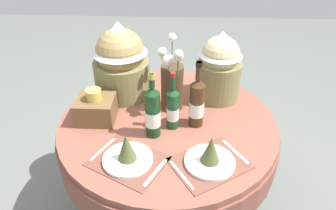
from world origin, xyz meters
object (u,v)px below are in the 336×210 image
(flower_vase, at_px, (172,82))
(woven_basket_side_left, at_px, (96,108))
(wine_bottle_left, at_px, (173,108))
(wine_bottle_right, at_px, (153,112))
(wine_bottle_centre, at_px, (197,102))
(place_setting_left, at_px, (127,154))
(place_setting_right, at_px, (210,156))
(dining_table, at_px, (168,138))
(gift_tub_back_right, at_px, (220,64))
(gift_tub_back_left, at_px, (121,58))

(flower_vase, relative_size, woven_basket_side_left, 2.19)
(woven_basket_side_left, bearing_deg, wine_bottle_left, -6.50)
(wine_bottle_right, bearing_deg, wine_bottle_centre, 23.65)
(wine_bottle_right, bearing_deg, woven_basket_side_left, 160.00)
(place_setting_left, relative_size, place_setting_right, 0.99)
(wine_bottle_left, xyz_separation_m, wine_bottle_centre, (0.13, 0.03, 0.02))
(dining_table, height_order, wine_bottle_centre, wine_bottle_centre)
(place_setting_right, bearing_deg, wine_bottle_left, 123.44)
(dining_table, relative_size, wine_bottle_centre, 3.28)
(wine_bottle_left, bearing_deg, gift_tub_back_right, 50.17)
(wine_bottle_right, bearing_deg, place_setting_left, -116.66)
(flower_vase, xyz_separation_m, wine_bottle_left, (0.01, -0.18, -0.05))
(gift_tub_back_right, bearing_deg, gift_tub_back_left, 178.73)
(wine_bottle_centre, bearing_deg, place_setting_right, -79.43)
(gift_tub_back_left, distance_m, gift_tub_back_right, 0.59)
(wine_bottle_right, bearing_deg, wine_bottle_left, 35.02)
(wine_bottle_left, relative_size, wine_bottle_right, 0.92)
(place_setting_right, xyz_separation_m, woven_basket_side_left, (-0.61, 0.33, 0.03))
(place_setting_right, xyz_separation_m, gift_tub_back_left, (-0.51, 0.61, 0.20))
(place_setting_left, bearing_deg, wine_bottle_centre, 42.86)
(wine_bottle_centre, xyz_separation_m, wine_bottle_right, (-0.23, -0.10, 0.00))
(flower_vase, distance_m, wine_bottle_left, 0.19)
(flower_vase, height_order, wine_bottle_left, flower_vase)
(place_setting_left, relative_size, gift_tub_back_right, 0.98)
(gift_tub_back_right, bearing_deg, flower_vase, -153.96)
(woven_basket_side_left, bearing_deg, flower_vase, 17.91)
(wine_bottle_left, distance_m, woven_basket_side_left, 0.43)
(wine_bottle_centre, relative_size, gift_tub_back_right, 0.88)
(wine_bottle_left, bearing_deg, flower_vase, 93.62)
(wine_bottle_centre, bearing_deg, wine_bottle_left, -167.12)
(dining_table, distance_m, wine_bottle_left, 0.27)
(place_setting_right, xyz_separation_m, wine_bottle_left, (-0.18, 0.28, 0.08))
(gift_tub_back_right, xyz_separation_m, woven_basket_side_left, (-0.69, -0.27, -0.15))
(place_setting_right, distance_m, woven_basket_side_left, 0.69)
(place_setting_right, bearing_deg, woven_basket_side_left, 151.89)
(dining_table, bearing_deg, place_setting_left, -117.42)
(place_setting_left, relative_size, wine_bottle_centre, 1.11)
(place_setting_left, distance_m, wine_bottle_left, 0.35)
(place_setting_left, xyz_separation_m, flower_vase, (0.19, 0.46, 0.13))
(wine_bottle_centre, distance_m, wine_bottle_right, 0.25)
(place_setting_left, height_order, flower_vase, flower_vase)
(dining_table, xyz_separation_m, gift_tub_back_left, (-0.29, 0.27, 0.38))
(place_setting_left, xyz_separation_m, wine_bottle_left, (0.20, 0.28, 0.08))
(flower_vase, xyz_separation_m, wine_bottle_right, (-0.09, -0.25, -0.03))
(dining_table, xyz_separation_m, place_setting_right, (0.21, -0.34, 0.18))
(place_setting_left, height_order, place_setting_right, same)
(dining_table, distance_m, place_setting_left, 0.42)
(gift_tub_back_left, height_order, woven_basket_side_left, gift_tub_back_left)
(place_setting_right, height_order, wine_bottle_right, wine_bottle_right)
(gift_tub_back_right, distance_m, woven_basket_side_left, 0.76)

